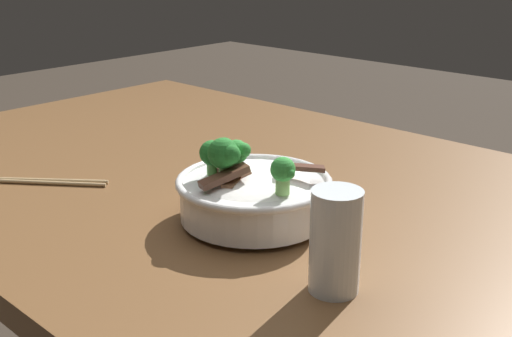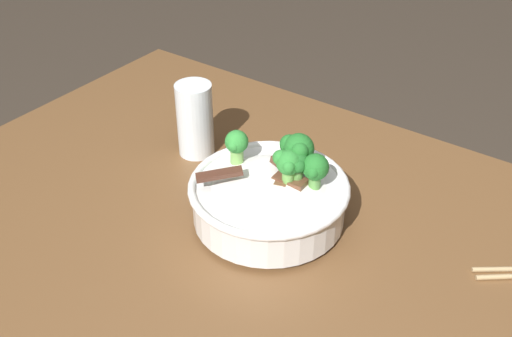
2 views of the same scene
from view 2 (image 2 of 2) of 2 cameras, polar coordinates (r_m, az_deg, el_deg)
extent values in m
cube|color=brown|center=(0.81, 7.24, -14.70)|extent=(1.48, 0.95, 0.04)
cube|color=brown|center=(1.60, -7.50, -4.20)|extent=(0.06, 0.06, 0.74)
cylinder|color=white|center=(0.93, 1.16, -4.63)|extent=(0.11, 0.11, 0.01)
cylinder|color=white|center=(0.91, 1.18, -3.06)|extent=(0.22, 0.22, 0.06)
torus|color=white|center=(0.89, 1.20, -1.63)|extent=(0.23, 0.23, 0.01)
ellipsoid|color=white|center=(0.90, 1.19, -2.37)|extent=(0.20, 0.20, 0.05)
cube|color=brown|center=(0.88, 3.16, -1.15)|extent=(0.05, 0.03, 0.01)
cube|color=#4C2B1E|center=(0.87, -3.39, -0.53)|extent=(0.06, 0.06, 0.01)
cube|color=#563323|center=(0.91, 3.54, 0.86)|extent=(0.04, 0.08, 0.03)
cube|color=brown|center=(0.90, 2.69, -0.52)|extent=(0.04, 0.07, 0.01)
cylinder|color=#7AB256|center=(0.92, -1.77, 1.23)|extent=(0.02, 0.02, 0.02)
sphere|color=green|center=(0.91, -1.79, 2.48)|extent=(0.04, 0.04, 0.04)
sphere|color=green|center=(0.92, -2.35, 2.62)|extent=(0.02, 0.02, 0.02)
sphere|color=green|center=(0.90, -2.08, 2.12)|extent=(0.02, 0.02, 0.02)
cylinder|color=#6BA84C|center=(0.88, 2.97, -0.82)|extent=(0.02, 0.02, 0.03)
sphere|color=#2D8433|center=(0.86, 3.03, 0.56)|extent=(0.04, 0.04, 0.04)
sphere|color=#2D8433|center=(0.86, 2.26, 1.01)|extent=(0.02, 0.02, 0.02)
sphere|color=#2D8433|center=(0.85, 3.02, 0.16)|extent=(0.02, 0.02, 0.02)
cylinder|color=#5B9947|center=(0.88, 5.40, -1.13)|extent=(0.02, 0.02, 0.02)
sphere|color=#237028|center=(0.86, 5.49, 0.14)|extent=(0.04, 0.04, 0.04)
sphere|color=#237028|center=(0.87, 4.71, 0.51)|extent=(0.02, 0.02, 0.02)
sphere|color=#237028|center=(0.85, 5.27, -0.30)|extent=(0.02, 0.02, 0.02)
cylinder|color=#5B9947|center=(0.88, 3.79, -0.69)|extent=(0.02, 0.02, 0.03)
sphere|color=#1E6023|center=(0.87, 3.85, 0.61)|extent=(0.03, 0.03, 0.03)
sphere|color=#1E6023|center=(0.87, 3.37, 1.01)|extent=(0.02, 0.02, 0.02)
sphere|color=#1E6023|center=(0.85, 3.99, 0.21)|extent=(0.02, 0.02, 0.02)
cylinder|color=#6BA84C|center=(0.90, 3.86, 0.22)|extent=(0.01, 0.01, 0.03)
sphere|color=#237028|center=(0.88, 3.93, 1.82)|extent=(0.05, 0.05, 0.05)
sphere|color=#237028|center=(0.89, 3.08, 2.24)|extent=(0.03, 0.03, 0.03)
sphere|color=#237028|center=(0.86, 4.02, 1.61)|extent=(0.03, 0.03, 0.03)
cylinder|color=white|center=(1.08, -5.44, 1.67)|extent=(0.06, 0.06, 0.00)
cylinder|color=white|center=(1.05, -5.63, 4.50)|extent=(0.06, 0.06, 0.13)
cylinder|color=silver|center=(1.06, -5.57, 3.64)|extent=(0.05, 0.05, 0.09)
camera|label=1|loc=(1.60, -3.84, 27.69)|focal=44.34mm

